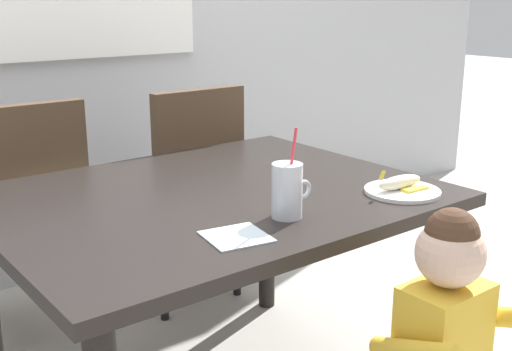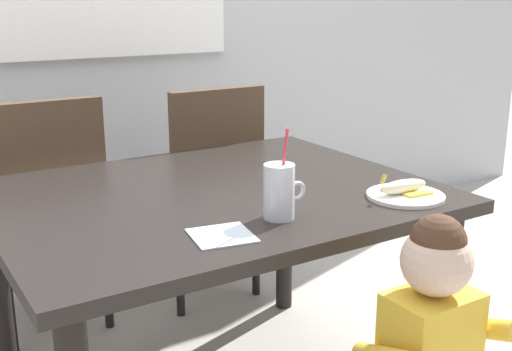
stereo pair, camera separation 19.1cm
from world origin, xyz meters
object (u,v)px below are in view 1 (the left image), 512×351
at_px(snack_plate, 402,191).
at_px(peeled_banana, 400,183).
at_px(milk_cup, 287,194).
at_px(paper_napkin, 236,237).
at_px(dining_chair_left, 24,210).
at_px(toddler_standing, 444,327).
at_px(dining_table, 212,221).
at_px(dining_chair_right, 186,183).

xyz_separation_m(snack_plate, peeled_banana, (-0.00, 0.01, 0.03)).
relative_size(milk_cup, paper_napkin, 1.68).
distance_m(dining_chair_left, peeled_banana, 1.40).
bearing_deg(peeled_banana, toddler_standing, -124.13).
bearing_deg(dining_table, dining_chair_left, 112.82).
relative_size(milk_cup, peeled_banana, 1.45).
relative_size(dining_chair_right, toddler_standing, 1.15).
xyz_separation_m(dining_chair_right, toddler_standing, (-0.14, -1.43, -0.02)).
distance_m(dining_chair_left, toddler_standing, 1.59).
distance_m(peeled_banana, paper_napkin, 0.62).
xyz_separation_m(dining_table, snack_plate, (0.45, -0.37, 0.10)).
bearing_deg(toddler_standing, paper_napkin, 135.33).
bearing_deg(toddler_standing, peeled_banana, 55.87).
bearing_deg(milk_cup, toddler_standing, -66.87).
bearing_deg(dining_chair_right, dining_table, 64.04).
relative_size(toddler_standing, milk_cup, 3.33).
distance_m(dining_chair_right, toddler_standing, 1.44).
bearing_deg(dining_chair_left, dining_table, 112.82).
bearing_deg(snack_plate, toddler_standing, -124.90).
bearing_deg(paper_napkin, peeled_banana, -0.33).
distance_m(dining_chair_left, paper_napkin, 1.16).
bearing_deg(dining_chair_right, toddler_standing, 84.40).
relative_size(peeled_banana, paper_napkin, 1.16).
relative_size(toddler_standing, peeled_banana, 4.83).
bearing_deg(peeled_banana, dining_chair_left, 124.48).
distance_m(dining_chair_right, milk_cup, 1.11).
bearing_deg(dining_chair_left, milk_cup, 108.27).
xyz_separation_m(dining_table, dining_chair_left, (-0.33, 0.78, -0.11)).
height_order(dining_chair_right, paper_napkin, dining_chair_right).
bearing_deg(paper_napkin, dining_table, 65.10).
distance_m(dining_chair_right, peeled_banana, 1.10).
bearing_deg(peeled_banana, snack_plate, -82.90).
height_order(toddler_standing, paper_napkin, toddler_standing).
bearing_deg(dining_chair_right, snack_plate, 95.63).
relative_size(dining_chair_left, peeled_banana, 5.53).
bearing_deg(snack_plate, dining_chair_right, 95.63).
distance_m(milk_cup, paper_napkin, 0.21).
xyz_separation_m(dining_chair_left, milk_cup, (0.36, -1.09, 0.27)).
xyz_separation_m(dining_chair_right, snack_plate, (0.11, -1.08, 0.21)).
bearing_deg(dining_chair_left, paper_napkin, 98.20).
height_order(dining_chair_right, toddler_standing, dining_chair_right).
xyz_separation_m(peeled_banana, paper_napkin, (-0.62, 0.00, -0.03)).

